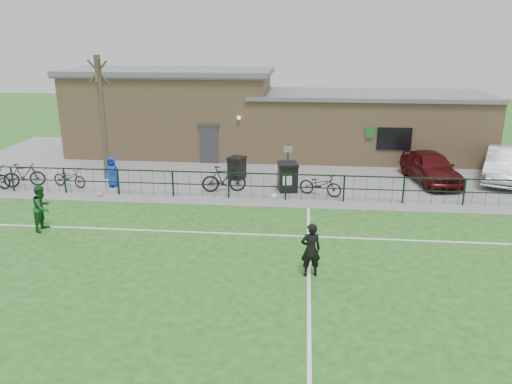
# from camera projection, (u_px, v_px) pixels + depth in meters

# --- Properties ---
(ground) EXTENTS (90.00, 90.00, 0.00)m
(ground) POSITION_uv_depth(u_px,v_px,m) (239.00, 288.00, 14.32)
(ground) COLOR #1E5619
(ground) RESTS_ON ground
(paving_strip) EXTENTS (34.00, 13.00, 0.02)m
(paving_strip) POSITION_uv_depth(u_px,v_px,m) (271.00, 167.00, 27.10)
(paving_strip) COLOR slate
(paving_strip) RESTS_ON ground
(pitch_line_touch) EXTENTS (28.00, 0.10, 0.01)m
(pitch_line_touch) POSITION_uv_depth(u_px,v_px,m) (262.00, 201.00, 21.71)
(pitch_line_touch) COLOR white
(pitch_line_touch) RESTS_ON ground
(pitch_line_mid) EXTENTS (28.00, 0.10, 0.01)m
(pitch_line_mid) POSITION_uv_depth(u_px,v_px,m) (253.00, 234.00, 18.11)
(pitch_line_mid) COLOR white
(pitch_line_mid) RESTS_ON ground
(pitch_line_perp) EXTENTS (0.10, 16.00, 0.01)m
(pitch_line_perp) POSITION_uv_depth(u_px,v_px,m) (309.00, 291.00, 14.13)
(pitch_line_perp) COLOR white
(pitch_line_perp) RESTS_ON ground
(perimeter_fence) EXTENTS (28.00, 0.10, 1.20)m
(perimeter_fence) POSITION_uv_depth(u_px,v_px,m) (263.00, 186.00, 21.71)
(perimeter_fence) COLOR black
(perimeter_fence) RESTS_ON ground
(bare_tree) EXTENTS (0.30, 0.30, 6.00)m
(bare_tree) POSITION_uv_depth(u_px,v_px,m) (103.00, 119.00, 24.09)
(bare_tree) COLOR #433528
(bare_tree) RESTS_ON ground
(wheelie_bin_left) EXTENTS (0.91, 0.96, 1.03)m
(wheelie_bin_left) POSITION_uv_depth(u_px,v_px,m) (237.00, 169.00, 24.75)
(wheelie_bin_left) COLOR black
(wheelie_bin_left) RESTS_ON paving_strip
(wheelie_bin_right) EXTENTS (0.97, 1.06, 1.24)m
(wheelie_bin_right) POSITION_uv_depth(u_px,v_px,m) (288.00, 178.00, 22.86)
(wheelie_bin_right) COLOR black
(wheelie_bin_right) RESTS_ON paving_strip
(sign_post) EXTENTS (0.06, 0.06, 2.00)m
(sign_post) POSITION_uv_depth(u_px,v_px,m) (288.00, 165.00, 23.58)
(sign_post) COLOR black
(sign_post) RESTS_ON paving_strip
(car_maroon) EXTENTS (2.56, 4.69, 1.51)m
(car_maroon) POSITION_uv_depth(u_px,v_px,m) (431.00, 167.00, 24.11)
(car_maroon) COLOR #410B0D
(car_maroon) RESTS_ON paving_strip
(car_silver) EXTENTS (3.46, 5.20, 1.62)m
(car_silver) POSITION_uv_depth(u_px,v_px,m) (505.00, 164.00, 24.40)
(car_silver) COLOR #B1B4B9
(car_silver) RESTS_ON paving_strip
(bicycle_b) EXTENTS (1.93, 1.12, 1.12)m
(bicycle_b) POSITION_uv_depth(u_px,v_px,m) (24.00, 175.00, 23.47)
(bicycle_b) COLOR black
(bicycle_b) RESTS_ON paving_strip
(bicycle_c) EXTENTS (1.85, 1.00, 0.92)m
(bicycle_c) POSITION_uv_depth(u_px,v_px,m) (69.00, 177.00, 23.46)
(bicycle_c) COLOR black
(bicycle_c) RESTS_ON paving_strip
(bicycle_d) EXTENTS (2.09, 0.97, 1.21)m
(bicycle_d) POSITION_uv_depth(u_px,v_px,m) (224.00, 179.00, 22.70)
(bicycle_d) COLOR black
(bicycle_d) RESTS_ON paving_strip
(bicycle_e) EXTENTS (2.04, 1.24, 1.01)m
(bicycle_e) POSITION_uv_depth(u_px,v_px,m) (320.00, 185.00, 22.22)
(bicycle_e) COLOR black
(bicycle_e) RESTS_ON paving_strip
(spectator_child) EXTENTS (0.71, 0.47, 1.44)m
(spectator_child) POSITION_uv_depth(u_px,v_px,m) (112.00, 172.00, 23.42)
(spectator_child) COLOR #1235B1
(spectator_child) RESTS_ON paving_strip
(goalkeeper_kick) EXTENTS (1.74, 3.36, 1.68)m
(goalkeeper_kick) POSITION_uv_depth(u_px,v_px,m) (310.00, 248.00, 14.89)
(goalkeeper_kick) COLOR black
(goalkeeper_kick) RESTS_ON ground
(outfield_player) EXTENTS (0.70, 0.87, 1.71)m
(outfield_player) POSITION_uv_depth(u_px,v_px,m) (42.00, 208.00, 18.32)
(outfield_player) COLOR #175320
(outfield_player) RESTS_ON ground
(ball_ground) EXTENTS (0.22, 0.22, 0.22)m
(ball_ground) POSITION_uv_depth(u_px,v_px,m) (100.00, 194.00, 22.24)
(ball_ground) COLOR silver
(ball_ground) RESTS_ON ground
(clubhouse) EXTENTS (24.25, 5.40, 4.96)m
(clubhouse) POSITION_uv_depth(u_px,v_px,m) (260.00, 117.00, 29.35)
(clubhouse) COLOR tan
(clubhouse) RESTS_ON ground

